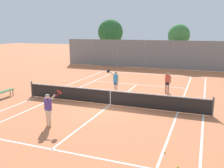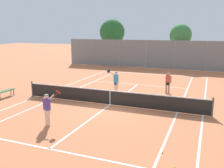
# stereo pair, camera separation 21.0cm
# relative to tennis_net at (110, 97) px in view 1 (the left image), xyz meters

# --- Properties ---
(ground_plane) EXTENTS (120.00, 120.00, 0.00)m
(ground_plane) POSITION_rel_tennis_net_xyz_m (0.00, 0.00, -0.51)
(ground_plane) COLOR #C67047
(court_line_markings) EXTENTS (11.10, 23.90, 0.01)m
(court_line_markings) POSITION_rel_tennis_net_xyz_m (0.00, 0.00, -0.51)
(court_line_markings) COLOR silver
(court_line_markings) RESTS_ON ground
(tennis_net) EXTENTS (12.00, 0.10, 1.07)m
(tennis_net) POSITION_rel_tennis_net_xyz_m (0.00, 0.00, 0.00)
(tennis_net) COLOR #474C47
(tennis_net) RESTS_ON ground
(player_near_side) EXTENTS (0.84, 0.69, 1.77)m
(player_near_side) POSITION_rel_tennis_net_xyz_m (-1.52, -4.35, 0.42)
(player_near_side) COLOR beige
(player_near_side) RESTS_ON ground
(player_far_left) EXTENTS (0.85, 0.69, 1.77)m
(player_far_left) POSITION_rel_tennis_net_xyz_m (-0.77, 3.06, 0.42)
(player_far_left) COLOR beige
(player_far_left) RESTS_ON ground
(player_far_right) EXTENTS (0.44, 0.52, 1.60)m
(player_far_right) POSITION_rel_tennis_net_xyz_m (2.85, 4.34, 0.40)
(player_far_right) COLOR tan
(player_far_right) RESTS_ON ground
(loose_tennis_ball_1) EXTENTS (0.07, 0.07, 0.07)m
(loose_tennis_ball_1) POSITION_rel_tennis_net_xyz_m (4.20, -5.10, -0.48)
(loose_tennis_ball_1) COLOR #D1DB33
(loose_tennis_ball_1) RESTS_ON ground
(loose_tennis_ball_2) EXTENTS (0.07, 0.07, 0.07)m
(loose_tennis_ball_2) POSITION_rel_tennis_net_xyz_m (4.78, -6.01, -0.48)
(loose_tennis_ball_2) COLOR #D1DB33
(loose_tennis_ball_2) RESTS_ON ground
(loose_tennis_ball_3) EXTENTS (0.07, 0.07, 0.07)m
(loose_tennis_ball_3) POSITION_rel_tennis_net_xyz_m (-2.56, 3.87, -0.48)
(loose_tennis_ball_3) COLOR #D1DB33
(loose_tennis_ball_3) RESTS_ON ground
(loose_tennis_ball_4) EXTENTS (0.07, 0.07, 0.07)m
(loose_tennis_ball_4) POSITION_rel_tennis_net_xyz_m (-2.20, -0.25, -0.48)
(loose_tennis_ball_4) COLOR #D1DB33
(loose_tennis_ball_4) RESTS_ON ground
(courtside_bench) EXTENTS (0.36, 1.50, 0.47)m
(courtside_bench) POSITION_rel_tennis_net_xyz_m (-7.51, -0.94, -0.10)
(courtside_bench) COLOR #2D6638
(courtside_bench) RESTS_ON ground
(back_fence) EXTENTS (24.49, 0.08, 3.44)m
(back_fence) POSITION_rel_tennis_net_xyz_m (-0.00, 16.11, 1.21)
(back_fence) COLOR gray
(back_fence) RESTS_ON ground
(tree_behind_left) EXTENTS (3.59, 3.59, 6.12)m
(tree_behind_left) POSITION_rel_tennis_net_xyz_m (-7.61, 19.96, 3.69)
(tree_behind_left) COLOR brown
(tree_behind_left) RESTS_ON ground
(tree_behind_right) EXTENTS (2.66, 2.66, 5.34)m
(tree_behind_right) POSITION_rel_tennis_net_xyz_m (1.95, 18.07, 3.41)
(tree_behind_right) COLOR brown
(tree_behind_right) RESTS_ON ground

